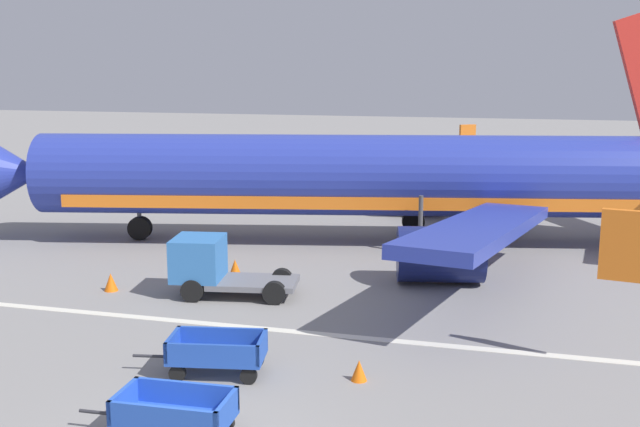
% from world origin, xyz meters
% --- Properties ---
extents(apron_stripe, '(120.00, 0.36, 0.01)m').
position_xyz_m(apron_stripe, '(0.00, 7.62, 0.01)').
color(apron_stripe, silver).
rests_on(apron_stripe, ground).
extents(airplane, '(37.42, 30.25, 11.34)m').
position_xyz_m(airplane, '(0.76, 20.39, 3.05)').
color(airplane, '#28389E').
rests_on(airplane, ground).
extents(baggage_cart_third_in_row, '(3.58, 1.50, 1.07)m').
position_xyz_m(baggage_cart_third_in_row, '(-0.24, 0.32, 0.60)').
color(baggage_cart_third_in_row, '#234CB2').
rests_on(baggage_cart_third_in_row, ground).
extents(baggage_cart_fourth_in_row, '(3.62, 1.82, 1.07)m').
position_xyz_m(baggage_cart_fourth_in_row, '(-0.75, 3.94, 0.60)').
color(baggage_cart_fourth_in_row, '#234CB2').
rests_on(baggage_cart_fourth_in_row, ground).
extents(service_truck_beside_carts, '(4.62, 2.59, 2.10)m').
position_xyz_m(service_truck_beside_carts, '(-3.69, 10.58, 1.10)').
color(service_truck_beside_carts, slate).
rests_on(service_truck_beside_carts, ground).
extents(traffic_cone_near_plane, '(0.53, 0.53, 0.70)m').
position_xyz_m(traffic_cone_near_plane, '(-3.78, 13.01, 0.35)').
color(traffic_cone_near_plane, orange).
rests_on(traffic_cone_near_plane, ground).
extents(traffic_cone_mid_apron, '(0.50, 0.50, 0.66)m').
position_xyz_m(traffic_cone_mid_apron, '(-7.48, 10.09, 0.33)').
color(traffic_cone_mid_apron, orange).
rests_on(traffic_cone_mid_apron, ground).
extents(traffic_cone_by_carts, '(0.43, 0.43, 0.56)m').
position_xyz_m(traffic_cone_by_carts, '(2.98, 4.51, 0.28)').
color(traffic_cone_by_carts, orange).
rests_on(traffic_cone_by_carts, ground).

